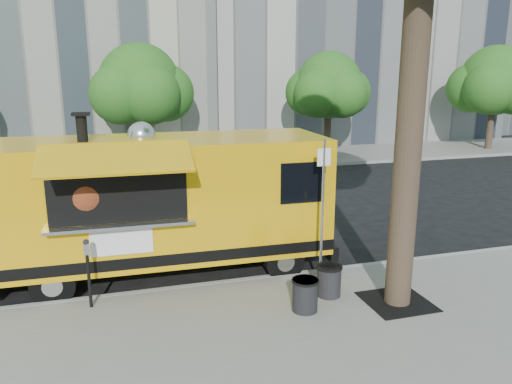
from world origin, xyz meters
TOP-DOWN VIEW (x-y plane):
  - ground at (0.00, 0.00)m, footprint 120.00×120.00m
  - sidewalk at (0.00, -4.00)m, footprint 60.00×6.00m
  - curb at (0.00, -0.93)m, footprint 60.00×0.14m
  - far_sidewalk at (0.00, 13.50)m, footprint 60.00×5.00m
  - tree_well at (2.60, -2.80)m, footprint 1.20×1.20m
  - far_tree_b at (-1.00, 12.70)m, footprint 3.60×3.60m
  - far_tree_c at (8.00, 12.40)m, footprint 3.24×3.24m
  - far_tree_d at (18.00, 12.60)m, footprint 3.78×3.78m
  - sign_post at (1.55, -1.55)m, footprint 0.28×0.06m
  - parking_meter at (-3.00, -1.35)m, footprint 0.11×0.11m
  - food_truck at (-1.42, 0.17)m, footprint 7.34×3.45m
  - trash_bin_left at (0.78, -2.61)m, footprint 0.51×0.51m
  - trash_bin_right at (1.47, -2.16)m, footprint 0.51×0.51m

SIDE VIEW (x-z plane):
  - ground at x=0.00m, z-range 0.00..0.00m
  - sidewalk at x=0.00m, z-range 0.00..0.15m
  - curb at x=0.00m, z-range -0.01..0.15m
  - far_sidewalk at x=0.00m, z-range 0.00..0.15m
  - tree_well at x=2.60m, z-range 0.14..0.17m
  - trash_bin_left at x=0.78m, z-range 0.17..0.78m
  - trash_bin_right at x=1.47m, z-range 0.17..0.78m
  - parking_meter at x=-3.00m, z-range 0.31..1.65m
  - food_truck at x=-1.42m, z-range -0.11..3.50m
  - sign_post at x=1.55m, z-range 0.35..3.35m
  - far_tree_c at x=8.00m, z-range 1.11..6.32m
  - far_tree_b at x=-1.00m, z-range 1.08..6.58m
  - far_tree_d at x=18.00m, z-range 1.07..6.71m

